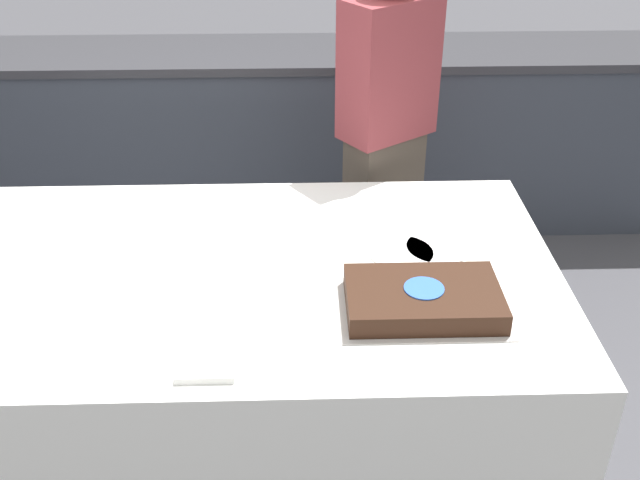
{
  "coord_description": "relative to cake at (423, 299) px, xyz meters",
  "views": [
    {
      "loc": [
        0.23,
        -1.96,
        2.0
      ],
      "look_at": [
        0.29,
        0.0,
        0.83
      ],
      "focal_mm": 42.0,
      "sensor_mm": 36.0,
      "label": 1
    }
  ],
  "objects": [
    {
      "name": "person_cutting_cake",
      "position": [
        -0.0,
        1.04,
        0.06
      ],
      "size": [
        0.41,
        0.37,
        1.57
      ],
      "rotation": [
        0.0,
        0.0,
        -2.52
      ],
      "color": "#4C4238",
      "rests_on": "ground_plane"
    },
    {
      "name": "side_plate_near_cake",
      "position": [
        -0.02,
        0.3,
        -0.03
      ],
      "size": [
        0.21,
        0.21,
        0.0
      ],
      "color": "white",
      "rests_on": "dining_table"
    },
    {
      "name": "side_plate_right_edge",
      "position": [
        0.1,
        0.33,
        -0.03
      ],
      "size": [
        0.21,
        0.21,
        0.0
      ],
      "color": "white",
      "rests_on": "dining_table"
    },
    {
      "name": "ground_plane",
      "position": [
        -0.57,
        0.23,
        -0.76
      ],
      "size": [
        14.0,
        14.0,
        0.0
      ],
      "primitive_type": "plane",
      "color": "#424247"
    },
    {
      "name": "cake",
      "position": [
        0.0,
        0.0,
        0.0
      ],
      "size": [
        0.48,
        0.32,
        0.07
      ],
      "color": "#B7B2AD",
      "rests_on": "dining_table"
    },
    {
      "name": "back_counter",
      "position": [
        -0.57,
        1.89,
        -0.3
      ],
      "size": [
        4.4,
        0.58,
        0.92
      ],
      "color": "#333842",
      "rests_on": "ground_plane"
    },
    {
      "name": "utensil_pile",
      "position": [
        -0.59,
        -0.26,
        -0.02
      ],
      "size": [
        0.15,
        0.09,
        0.02
      ],
      "color": "white",
      "rests_on": "dining_table"
    },
    {
      "name": "dining_table",
      "position": [
        -0.57,
        0.23,
        -0.4
      ],
      "size": [
        2.07,
        1.18,
        0.73
      ],
      "color": "white",
      "rests_on": "ground_plane"
    }
  ]
}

